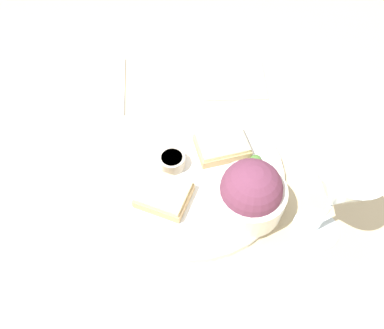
% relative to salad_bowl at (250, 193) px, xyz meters
% --- Properties ---
extents(ground_plane, '(4.00, 4.00, 0.00)m').
position_rel_salad_bowl_xyz_m(ground_plane, '(0.08, -0.09, -0.06)').
color(ground_plane, '#C6B289').
extents(dinner_plate, '(0.33, 0.33, 0.01)m').
position_rel_salad_bowl_xyz_m(dinner_plate, '(0.08, -0.09, -0.05)').
color(dinner_plate, white).
rests_on(dinner_plate, ground_plane).
extents(salad_bowl, '(0.12, 0.12, 0.10)m').
position_rel_salad_bowl_xyz_m(salad_bowl, '(0.00, 0.00, 0.00)').
color(salad_bowl, silver).
rests_on(salad_bowl, dinner_plate).
extents(sauce_ramekin, '(0.05, 0.05, 0.03)m').
position_rel_salad_bowl_xyz_m(sauce_ramekin, '(0.11, -0.10, -0.03)').
color(sauce_ramekin, beige).
rests_on(sauce_ramekin, dinner_plate).
extents(cheese_toast_near, '(0.10, 0.08, 0.03)m').
position_rel_salad_bowl_xyz_m(cheese_toast_near, '(0.02, -0.12, -0.03)').
color(cheese_toast_near, tan).
rests_on(cheese_toast_near, dinner_plate).
extents(cheese_toast_far, '(0.11, 0.10, 0.03)m').
position_rel_salad_bowl_xyz_m(cheese_toast_far, '(0.13, -0.04, -0.03)').
color(cheese_toast_far, tan).
rests_on(cheese_toast_far, dinner_plate).
extents(wine_glass, '(0.10, 0.10, 0.18)m').
position_rel_salad_bowl_xyz_m(wine_glass, '(-0.10, 0.05, 0.07)').
color(wine_glass, silver).
rests_on(wine_glass, ground_plane).
extents(garnish, '(0.02, 0.02, 0.02)m').
position_rel_salad_bowl_xyz_m(garnish, '(-0.04, -0.08, -0.03)').
color(garnish, '#477533').
rests_on(garnish, dinner_plate).
extents(napkin, '(0.15, 0.16, 0.01)m').
position_rel_salad_bowl_xyz_m(napkin, '(-0.06, -0.32, -0.05)').
color(napkin, beige).
rests_on(napkin, ground_plane).
extents(fork, '(0.02, 0.17, 0.01)m').
position_rel_salad_bowl_xyz_m(fork, '(0.18, -0.34, -0.05)').
color(fork, silver).
rests_on(fork, ground_plane).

